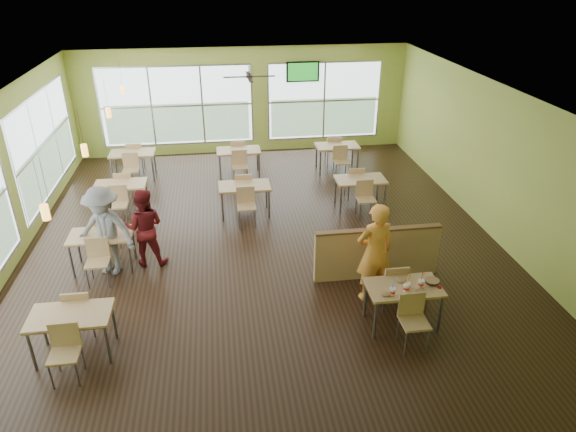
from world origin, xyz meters
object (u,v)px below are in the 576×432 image
Objects in this scene: half_wall_divider at (377,253)px; food_basket at (432,281)px; man_plaid at (375,253)px; main_table at (404,292)px.

food_basket is (0.48, -1.42, 0.26)m from half_wall_divider.
man_plaid is at bearing -112.85° from half_wall_divider.
half_wall_divider is at bearing -123.32° from man_plaid.
man_plaid is at bearing 134.05° from food_basket.
half_wall_divider is 1.52m from food_basket.
main_table is 0.82× the size of man_plaid.
man_plaid reaches higher than main_table.
main_table is at bearing 98.12° from man_plaid.
half_wall_divider is 1.29× the size of man_plaid.
man_plaid is 7.58× the size of food_basket.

